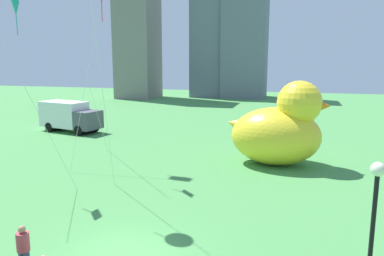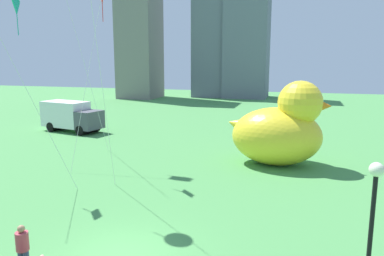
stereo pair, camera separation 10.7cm
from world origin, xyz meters
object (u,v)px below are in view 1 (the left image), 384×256
Objects in this scene: lamppost at (374,211)px; kite_teal at (16,9)px; kite_red at (100,0)px; box_truck at (69,117)px; person_adult at (23,248)px; giant_inflatable_duck at (280,129)px.

kite_teal is at bearing 158.32° from lamppost.
box_truck is at bearing 132.47° from kite_red.
kite_teal is (-5.54, 7.11, 8.40)m from person_adult.
box_truck is 18.05m from kite_teal.
kite_red is at bearing 59.47° from kite_teal.
lamppost is at bearing -77.88° from giant_inflatable_duck.
kite_red reaches higher than person_adult.
box_truck is at bearing 120.48° from person_adult.
kite_red reaches higher than kite_teal.
giant_inflatable_duck is 1.54× the size of lamppost.
person_adult is 14.87m from kite_red.
giant_inflatable_duck reaches higher than lamppost.
kite_teal is (7.22, -14.55, 7.87)m from box_truck.
box_truck is (-22.99, 20.83, -1.56)m from lamppost.
giant_inflatable_duck is at bearing 22.90° from kite_red.
person_adult is at bearing -175.29° from lamppost.
giant_inflatable_duck is at bearing 102.12° from lamppost.
giant_inflatable_duck is at bearing 33.57° from kite_teal.
giant_inflatable_duck is 20.80m from box_truck.
giant_inflatable_duck is (7.09, 15.49, 1.43)m from person_adult.
lamppost is 0.38× the size of kite_red.
giant_inflatable_duck reaches higher than box_truck.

